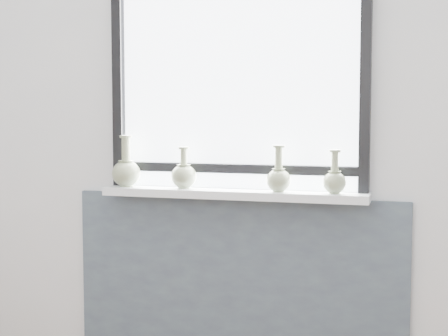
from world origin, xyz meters
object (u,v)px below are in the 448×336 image
(windowsill, at_px, (233,194))
(vase_d, at_px, (335,180))
(vase_b, at_px, (184,175))
(vase_c, at_px, (279,177))
(vase_a, at_px, (126,171))

(windowsill, relative_size, vase_d, 6.41)
(vase_b, distance_m, vase_c, 0.48)
(vase_a, distance_m, vase_b, 0.31)
(vase_a, distance_m, vase_d, 1.06)
(windowsill, xyz_separation_m, vase_c, (0.23, -0.02, 0.09))
(windowsill, xyz_separation_m, vase_d, (0.50, -0.02, 0.08))
(vase_a, relative_size, vase_b, 1.26)
(vase_b, xyz_separation_m, vase_d, (0.75, -0.01, -0.00))
(vase_a, xyz_separation_m, vase_d, (1.06, -0.00, -0.02))
(vase_a, height_order, vase_d, vase_a)
(vase_b, distance_m, vase_d, 0.75)
(vase_a, xyz_separation_m, vase_c, (0.79, -0.01, -0.01))
(vase_b, bearing_deg, vase_d, -0.71)
(windowsill, relative_size, vase_a, 5.04)
(vase_c, distance_m, vase_d, 0.27)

